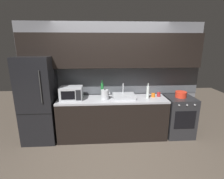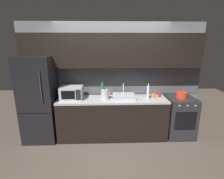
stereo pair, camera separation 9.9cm
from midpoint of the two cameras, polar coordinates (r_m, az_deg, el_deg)
ground_plane at (r=3.30m, az=0.31°, el=-23.20°), size 10.00×10.00×0.00m
back_wall at (r=3.82m, az=-0.89°, el=7.66°), size 4.08×0.44×2.50m
counter_run at (r=3.83m, az=-0.61°, el=-9.46°), size 2.34×0.60×0.90m
refrigerator at (r=3.91m, az=-23.95°, el=-3.20°), size 0.68×0.69×1.81m
oven_range at (r=4.18m, az=20.73°, el=-8.32°), size 0.60×0.62×0.90m
microwave at (r=3.71m, az=-14.17°, el=-1.15°), size 0.46×0.35×0.27m
sink_basin at (r=3.71m, az=3.20°, el=-2.22°), size 0.48×0.38×0.30m
kettle at (r=3.60m, az=-3.19°, el=-1.72°), size 0.20×0.16×0.23m
wine_bottle_green at (r=3.78m, az=-4.04°, el=-0.12°), size 0.07×0.07×0.37m
wine_bottle_clear at (r=3.70m, az=11.13°, el=-0.91°), size 0.06×0.06×0.34m
mug_red at (r=3.93m, az=14.66°, el=-1.60°), size 0.08×0.08×0.09m
mug_orange at (r=3.85m, az=12.89°, el=-1.87°), size 0.08×0.08×0.09m
cooking_pot at (r=4.02m, az=21.40°, el=-1.56°), size 0.24×0.24×0.13m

